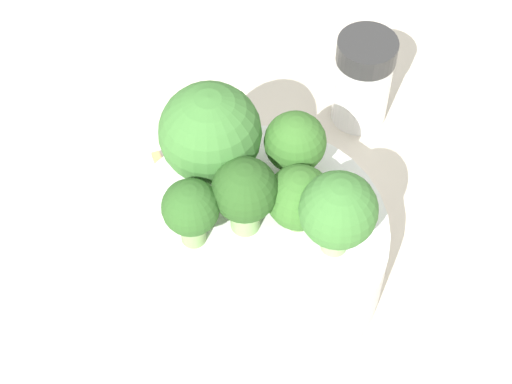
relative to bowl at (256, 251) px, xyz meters
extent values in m
plane|color=beige|center=(0.00, 0.00, -0.02)|extent=(3.00, 3.00, 0.00)
cylinder|color=white|center=(0.00, 0.00, 0.00)|extent=(0.16, 0.16, 0.05)
cylinder|color=#84AD66|center=(0.01, 0.04, 0.04)|extent=(0.02, 0.02, 0.03)
sphere|color=#386B28|center=(0.01, 0.04, 0.06)|extent=(0.04, 0.04, 0.04)
cylinder|color=#84AD66|center=(-0.01, 0.00, 0.04)|extent=(0.02, 0.02, 0.03)
sphere|color=#28511E|center=(-0.01, 0.00, 0.06)|extent=(0.04, 0.04, 0.04)
cylinder|color=#7A9E5B|center=(-0.03, -0.02, 0.04)|extent=(0.02, 0.02, 0.03)
sphere|color=#2D5B23|center=(-0.03, -0.02, 0.06)|extent=(0.03, 0.03, 0.03)
cylinder|color=#7A9E5B|center=(-0.04, 0.03, 0.04)|extent=(0.01, 0.01, 0.03)
sphere|color=#3D7533|center=(-0.04, 0.03, 0.07)|extent=(0.06, 0.06, 0.06)
cylinder|color=#8EB770|center=(0.05, 0.00, 0.04)|extent=(0.02, 0.02, 0.03)
sphere|color=#3D7533|center=(0.05, 0.00, 0.06)|extent=(0.04, 0.04, 0.04)
cylinder|color=#7A9E5B|center=(0.02, 0.01, 0.03)|extent=(0.02, 0.02, 0.02)
sphere|color=#386B28|center=(0.02, 0.01, 0.05)|extent=(0.04, 0.04, 0.04)
cylinder|color=silver|center=(0.03, 0.14, 0.00)|extent=(0.04, 0.04, 0.06)
cylinder|color=#2D2D2D|center=(0.03, 0.14, 0.04)|extent=(0.04, 0.04, 0.02)
cube|color=tan|center=(-0.09, 0.07, -0.02)|extent=(0.01, 0.01, 0.01)
cube|color=#AD7F4C|center=(-0.06, 0.08, -0.02)|extent=(0.01, 0.01, 0.01)
camera|label=1|loc=(0.07, -0.26, 0.44)|focal=60.00mm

